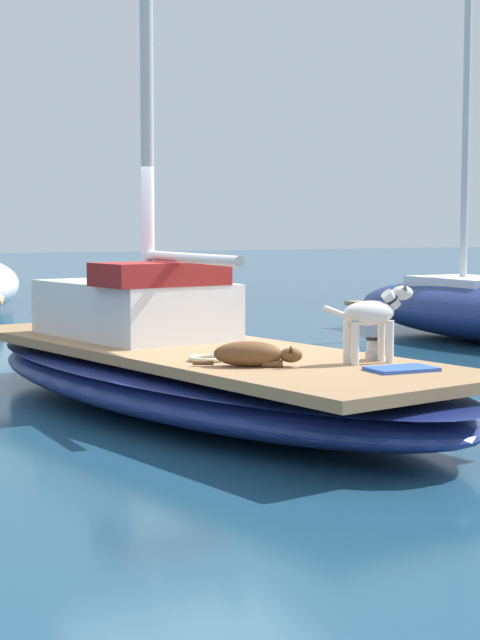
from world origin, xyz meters
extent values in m
plane|color=navy|center=(0.00, 0.00, 0.00)|extent=(120.00, 120.00, 0.00)
ellipsoid|color=navy|center=(0.00, 0.00, 0.28)|extent=(3.74, 7.53, 0.56)
ellipsoid|color=navy|center=(0.00, 0.00, 0.46)|extent=(3.76, 7.57, 0.08)
cube|color=#A37A51|center=(0.00, 0.00, 0.61)|extent=(3.20, 6.88, 0.10)
cylinder|color=silver|center=(-0.16, -0.21, 1.56)|extent=(0.10, 2.20, 0.10)
cube|color=silver|center=(-0.21, 1.18, 0.96)|extent=(1.77, 2.41, 0.60)
cube|color=maroon|center=(-0.21, 0.41, 1.38)|extent=(1.43, 0.93, 0.24)
ellipsoid|color=brown|center=(-0.20, -1.56, 0.77)|extent=(0.65, 0.51, 0.22)
ellipsoid|color=brown|center=(0.13, -1.73, 0.76)|extent=(0.24, 0.21, 0.13)
cone|color=black|center=(0.15, -1.69, 0.82)|extent=(0.05, 0.05, 0.05)
cone|color=black|center=(0.10, -1.77, 0.82)|extent=(0.05, 0.05, 0.05)
cylinder|color=brown|center=(0.01, -1.61, 0.69)|extent=(0.19, 0.13, 0.06)
cylinder|color=brown|center=(-0.04, -1.71, 0.69)|extent=(0.19, 0.13, 0.06)
cylinder|color=brown|center=(-0.55, -1.38, 0.69)|extent=(0.18, 0.12, 0.04)
ellipsoid|color=silver|center=(0.85, -1.84, 1.11)|extent=(0.52, 0.22, 0.22)
cylinder|color=silver|center=(1.03, -1.78, 0.85)|extent=(0.07, 0.07, 0.38)
cylinder|color=silver|center=(1.03, -1.91, 0.85)|extent=(0.07, 0.07, 0.38)
cylinder|color=silver|center=(0.67, -1.78, 0.85)|extent=(0.07, 0.07, 0.38)
cylinder|color=silver|center=(0.67, -1.91, 0.85)|extent=(0.07, 0.07, 0.38)
cylinder|color=silver|center=(1.09, -1.84, 1.22)|extent=(0.19, 0.11, 0.19)
ellipsoid|color=silver|center=(1.21, -1.84, 1.27)|extent=(0.22, 0.13, 0.13)
cone|color=#504E4A|center=(1.21, -1.80, 1.33)|extent=(0.05, 0.05, 0.06)
cone|color=#504E4A|center=(1.21, -1.89, 1.33)|extent=(0.05, 0.05, 0.06)
torus|color=black|center=(1.09, -1.84, 1.22)|extent=(0.12, 0.14, 0.10)
cylinder|color=silver|center=(0.49, -1.84, 1.14)|extent=(0.22, 0.04, 0.12)
cylinder|color=#B7B7BC|center=(1.03, -1.66, 0.70)|extent=(0.16, 0.16, 0.08)
cylinder|color=#B7B7BC|center=(1.03, -1.66, 0.79)|extent=(0.13, 0.13, 0.10)
cylinder|color=black|center=(1.03, -1.66, 0.86)|extent=(0.15, 0.15, 0.03)
torus|color=beige|center=(-0.38, -1.08, 0.68)|extent=(0.32, 0.32, 0.04)
cube|color=blue|center=(0.83, -2.37, 0.68)|extent=(0.57, 0.38, 0.03)
cube|color=silver|center=(6.93, 4.30, 0.75)|extent=(1.32, 1.90, 0.52)
cylinder|color=silver|center=(6.93, 4.46, 4.26)|extent=(0.12, 0.12, 7.62)
camera|label=1|loc=(-4.23, -9.50, 1.88)|focal=58.23mm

